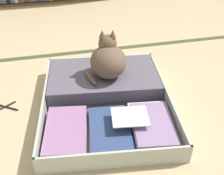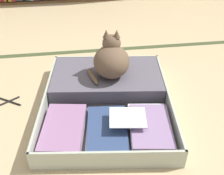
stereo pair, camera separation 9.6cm
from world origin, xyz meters
name	(u,v)px [view 2 (the right image)]	position (x,y,z in m)	size (l,w,h in m)	color
ground_plane	(103,138)	(0.00, 0.00, 0.00)	(10.00, 10.00, 0.00)	tan
tatami_border	(90,51)	(0.00, 0.95, 0.00)	(4.80, 0.05, 0.00)	#3E4A2A
open_suitcase	(107,95)	(0.06, 0.30, 0.05)	(0.81, 0.93, 0.11)	#B3BCAA
black_cat	(111,60)	(0.10, 0.43, 0.21)	(0.28, 0.27, 0.28)	brown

